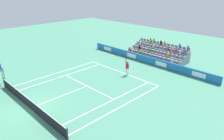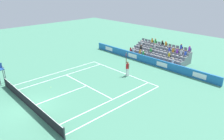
# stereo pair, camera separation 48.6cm
# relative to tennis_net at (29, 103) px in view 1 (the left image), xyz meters

# --- Properties ---
(ground_plane) EXTENTS (80.00, 80.00, 0.00)m
(ground_plane) POSITION_rel_tennis_net_xyz_m (0.00, 0.00, -0.49)
(ground_plane) COLOR #47896B
(line_baseline) EXTENTS (10.97, 0.10, 0.01)m
(line_baseline) POSITION_rel_tennis_net_xyz_m (0.00, -11.89, -0.49)
(line_baseline) COLOR white
(line_baseline) RESTS_ON ground
(line_service) EXTENTS (8.23, 0.10, 0.01)m
(line_service) POSITION_rel_tennis_net_xyz_m (0.00, -6.40, -0.49)
(line_service) COLOR white
(line_service) RESTS_ON ground
(line_centre_service) EXTENTS (0.10, 6.40, 0.01)m
(line_centre_service) POSITION_rel_tennis_net_xyz_m (0.00, -3.20, -0.49)
(line_centre_service) COLOR white
(line_centre_service) RESTS_ON ground
(line_singles_sideline_left) EXTENTS (0.10, 11.89, 0.01)m
(line_singles_sideline_left) POSITION_rel_tennis_net_xyz_m (4.12, -5.95, -0.49)
(line_singles_sideline_left) COLOR white
(line_singles_sideline_left) RESTS_ON ground
(line_singles_sideline_right) EXTENTS (0.10, 11.89, 0.01)m
(line_singles_sideline_right) POSITION_rel_tennis_net_xyz_m (-4.12, -5.95, -0.49)
(line_singles_sideline_right) COLOR white
(line_singles_sideline_right) RESTS_ON ground
(line_doubles_sideline_left) EXTENTS (0.10, 11.89, 0.01)m
(line_doubles_sideline_left) POSITION_rel_tennis_net_xyz_m (5.49, -5.95, -0.49)
(line_doubles_sideline_left) COLOR white
(line_doubles_sideline_left) RESTS_ON ground
(line_doubles_sideline_right) EXTENTS (0.10, 11.89, 0.01)m
(line_doubles_sideline_right) POSITION_rel_tennis_net_xyz_m (-5.49, -5.95, -0.49)
(line_doubles_sideline_right) COLOR white
(line_doubles_sideline_right) RESTS_ON ground
(line_centre_mark) EXTENTS (0.10, 0.20, 0.01)m
(line_centre_mark) POSITION_rel_tennis_net_xyz_m (0.00, -11.79, -0.49)
(line_centre_mark) COLOR white
(line_centre_mark) RESTS_ON ground
(sponsor_barrier) EXTENTS (20.39, 0.22, 1.01)m
(sponsor_barrier) POSITION_rel_tennis_net_xyz_m (0.00, -16.86, 0.01)
(sponsor_barrier) COLOR #1E66AD
(sponsor_barrier) RESTS_ON ground
(tennis_net) EXTENTS (11.97, 0.10, 1.07)m
(tennis_net) POSITION_rel_tennis_net_xyz_m (0.00, 0.00, 0.00)
(tennis_net) COLOR #33383D
(tennis_net) RESTS_ON ground
(tennis_player) EXTENTS (0.53, 0.37, 2.85)m
(tennis_player) POSITION_rel_tennis_net_xyz_m (-1.12, -11.66, 0.50)
(tennis_player) COLOR white
(tennis_player) RESTS_ON ground
(stadium_stand) EXTENTS (8.68, 3.80, 2.60)m
(stadium_stand) POSITION_rel_tennis_net_xyz_m (-0.00, -19.80, 0.20)
(stadium_stand) COLOR gray
(stadium_stand) RESTS_ON ground
(loose_tennis_ball) EXTENTS (0.07, 0.07, 0.07)m
(loose_tennis_ball) POSITION_rel_tennis_net_xyz_m (2.27, -3.37, -0.46)
(loose_tennis_ball) COLOR #D1E533
(loose_tennis_ball) RESTS_ON ground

